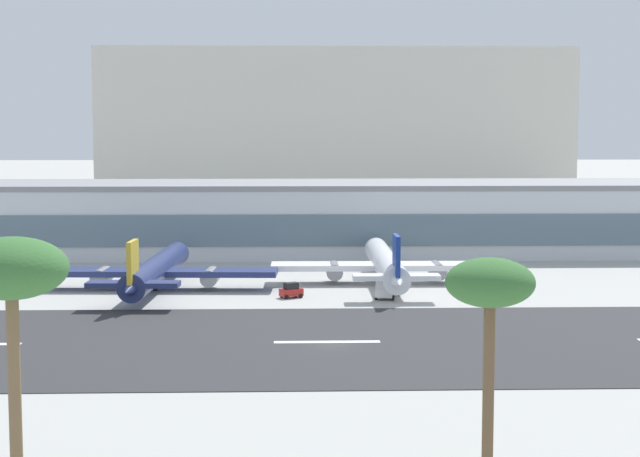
# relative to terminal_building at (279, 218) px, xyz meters

# --- Properties ---
(ground_plane) EXTENTS (1400.00, 1400.00, 0.00)m
(ground_plane) POSITION_rel_terminal_building_xyz_m (6.53, -86.26, -6.89)
(ground_plane) COLOR #A8A8A3
(runway_strip) EXTENTS (800.00, 43.09, 0.08)m
(runway_strip) POSITION_rel_terminal_building_xyz_m (6.53, -84.55, -6.85)
(runway_strip) COLOR #2D2D30
(runway_strip) RESTS_ON ground_plane
(runway_centreline_dash_4) EXTENTS (12.00, 1.20, 0.01)m
(runway_centreline_dash_4) POSITION_rel_terminal_building_xyz_m (6.05, -84.55, -6.81)
(runway_centreline_dash_4) COLOR white
(runway_centreline_dash_4) RESTS_ON runway_strip
(terminal_building) EXTENTS (160.30, 28.75, 13.78)m
(terminal_building) POSITION_rel_terminal_building_xyz_m (0.00, 0.00, 0.00)
(terminal_building) COLOR silver
(terminal_building) RESTS_ON ground_plane
(distant_hotel_block) EXTENTS (132.35, 24.23, 46.48)m
(distant_hotel_block) POSITION_rel_terminal_building_xyz_m (15.33, 92.82, 16.35)
(distant_hotel_block) COLOR beige
(distant_hotel_block) RESTS_ON ground_plane
(airliner_gold_tail_gate_0) EXTENTS (36.56, 44.34, 9.25)m
(airliner_gold_tail_gate_0) POSITION_rel_terminal_building_xyz_m (-18.14, -46.26, -3.94)
(airliner_gold_tail_gate_0) COLOR navy
(airliner_gold_tail_gate_0) RESTS_ON ground_plane
(airliner_navy_tail_gate_1) EXTENTS (35.89, 44.70, 9.33)m
(airliner_navy_tail_gate_1) POSITION_rel_terminal_building_xyz_m (16.98, -40.84, -3.92)
(airliner_navy_tail_gate_1) COLOR white
(airliner_navy_tail_gate_1) RESTS_ON ground_plane
(service_box_truck_0) EXTENTS (4.06, 6.44, 3.25)m
(service_box_truck_0) POSITION_rel_terminal_building_xyz_m (15.90, -54.15, -5.11)
(service_box_truck_0) COLOR white
(service_box_truck_0) RESTS_ON ground_plane
(service_baggage_tug_1) EXTENTS (3.58, 2.94, 2.20)m
(service_baggage_tug_1) POSITION_rel_terminal_building_xyz_m (2.14, -53.63, -5.85)
(service_baggage_tug_1) COLOR #B2231E
(service_baggage_tug_1) RESTS_ON ground_plane
(palm_tree_1) EXTENTS (6.88, 6.88, 17.53)m
(palm_tree_1) POSITION_rel_terminal_building_xyz_m (-15.01, -136.33, 8.35)
(palm_tree_1) COLOR brown
(palm_tree_1) RESTS_ON ground_plane
(palm_tree_2) EXTENTS (5.59, 5.59, 16.03)m
(palm_tree_2) POSITION_rel_terminal_building_xyz_m (14.16, -135.42, 7.07)
(palm_tree_2) COLOR brown
(palm_tree_2) RESTS_ON ground_plane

